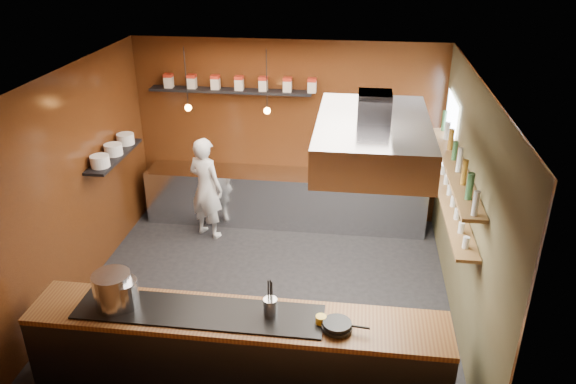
% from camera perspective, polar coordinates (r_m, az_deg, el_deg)
% --- Properties ---
extents(floor, '(5.00, 5.00, 0.00)m').
position_cam_1_polar(floor, '(7.76, -2.46, -10.63)').
color(floor, black).
rests_on(floor, ground).
extents(back_wall, '(5.00, 0.00, 5.00)m').
position_cam_1_polar(back_wall, '(9.27, -0.04, 6.11)').
color(back_wall, '#3B190A').
rests_on(back_wall, ground).
extents(left_wall, '(0.00, 5.00, 5.00)m').
position_cam_1_polar(left_wall, '(7.79, -21.12, 0.45)').
color(left_wall, '#3B190A').
rests_on(left_wall, ground).
extents(right_wall, '(0.00, 5.00, 5.00)m').
position_cam_1_polar(right_wall, '(7.03, 17.84, -1.74)').
color(right_wall, '#494329').
rests_on(right_wall, ground).
extents(ceiling, '(5.00, 5.00, 0.00)m').
position_cam_1_polar(ceiling, '(6.47, -2.96, 11.41)').
color(ceiling, silver).
rests_on(ceiling, back_wall).
extents(window_pane, '(0.00, 1.00, 1.00)m').
position_cam_1_polar(window_pane, '(8.42, 16.09, 5.95)').
color(window_pane, white).
rests_on(window_pane, right_wall).
extents(prep_counter, '(4.60, 0.65, 0.90)m').
position_cam_1_polar(prep_counter, '(9.37, -0.30, -0.63)').
color(prep_counter, silver).
rests_on(prep_counter, floor).
extents(pass_counter, '(4.40, 0.72, 0.94)m').
position_cam_1_polar(pass_counter, '(6.24, -5.12, -15.71)').
color(pass_counter, '#38383D').
rests_on(pass_counter, floor).
extents(tin_shelf, '(2.60, 0.26, 0.04)m').
position_cam_1_polar(tin_shelf, '(9.09, -5.89, 10.20)').
color(tin_shelf, black).
rests_on(tin_shelf, back_wall).
extents(plate_shelf, '(0.30, 1.40, 0.04)m').
position_cam_1_polar(plate_shelf, '(8.52, -17.23, 3.52)').
color(plate_shelf, black).
rests_on(plate_shelf, left_wall).
extents(bottle_shelf_upper, '(0.26, 2.80, 0.04)m').
position_cam_1_polar(bottle_shelf_upper, '(7.10, 16.65, 2.44)').
color(bottle_shelf_upper, brown).
rests_on(bottle_shelf_upper, right_wall).
extents(bottle_shelf_lower, '(0.26, 2.80, 0.04)m').
position_cam_1_polar(bottle_shelf_lower, '(7.29, 16.20, -0.96)').
color(bottle_shelf_lower, brown).
rests_on(bottle_shelf_lower, right_wall).
extents(extractor_hood, '(1.20, 2.00, 0.72)m').
position_cam_1_polar(extractor_hood, '(6.13, 8.58, 5.53)').
color(extractor_hood, '#38383D').
rests_on(extractor_hood, ceiling).
extents(pendant_left, '(0.10, 0.10, 0.95)m').
position_cam_1_polar(pendant_left, '(8.62, -10.13, 8.76)').
color(pendant_left, black).
rests_on(pendant_left, ceiling).
extents(pendant_right, '(0.10, 0.10, 0.95)m').
position_cam_1_polar(pendant_right, '(8.34, -2.14, 8.59)').
color(pendant_right, black).
rests_on(pendant_right, ceiling).
extents(storage_tins, '(2.43, 0.13, 0.22)m').
position_cam_1_polar(storage_tins, '(9.02, -4.98, 10.99)').
color(storage_tins, beige).
rests_on(storage_tins, tin_shelf).
extents(plate_stacks, '(0.26, 1.16, 0.16)m').
position_cam_1_polar(plate_stacks, '(8.49, -17.32, 4.14)').
color(plate_stacks, white).
rests_on(plate_stacks, plate_shelf).
extents(bottles, '(0.06, 2.66, 0.24)m').
position_cam_1_polar(bottles, '(7.05, 16.79, 3.49)').
color(bottles, silver).
rests_on(bottles, bottle_shelf_upper).
extents(wine_glasses, '(0.07, 2.37, 0.13)m').
position_cam_1_polar(wine_glasses, '(7.25, 16.28, -0.36)').
color(wine_glasses, silver).
rests_on(wine_glasses, bottle_shelf_lower).
extents(stockpot_large, '(0.41, 0.41, 0.39)m').
position_cam_1_polar(stockpot_large, '(6.19, -17.36, -9.51)').
color(stockpot_large, silver).
rests_on(stockpot_large, pass_counter).
extents(stockpot_small, '(0.35, 0.35, 0.30)m').
position_cam_1_polar(stockpot_small, '(6.19, -16.43, -9.86)').
color(stockpot_small, '#B2B4B9').
rests_on(stockpot_small, pass_counter).
extents(utensil_crock, '(0.19, 0.19, 0.19)m').
position_cam_1_polar(utensil_crock, '(5.87, -1.81, -11.56)').
color(utensil_crock, silver).
rests_on(utensil_crock, pass_counter).
extents(frying_pan, '(0.48, 0.31, 0.08)m').
position_cam_1_polar(frying_pan, '(5.74, 5.04, -13.36)').
color(frying_pan, black).
rests_on(frying_pan, pass_counter).
extents(butter_jar, '(0.11, 0.11, 0.10)m').
position_cam_1_polar(butter_jar, '(5.80, 3.36, -12.88)').
color(butter_jar, yellow).
rests_on(butter_jar, pass_counter).
extents(espresso_machine, '(0.45, 0.44, 0.37)m').
position_cam_1_polar(espresso_machine, '(9.01, 11.46, 2.17)').
color(espresso_machine, black).
rests_on(espresso_machine, prep_counter).
extents(chef, '(0.72, 0.61, 1.66)m').
position_cam_1_polar(chef, '(8.93, -8.33, 0.41)').
color(chef, silver).
rests_on(chef, floor).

